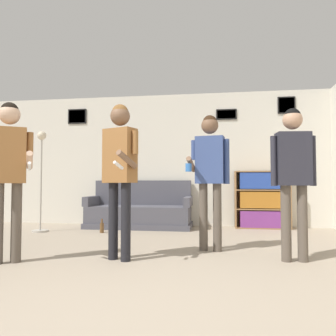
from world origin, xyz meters
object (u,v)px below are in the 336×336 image
Objects in this scene: bookshelf at (262,200)px; person_player_foreground_left at (8,162)px; floor_lamp at (41,173)px; person_player_foreground_center at (120,163)px; couch at (140,212)px; person_watcher_holding_cup at (210,166)px; bottle_on_floor at (102,227)px; person_spectator_near_bookshelf at (293,166)px.

person_player_foreground_left reaches higher than bookshelf.
floor_lamp reaches higher than person_player_foreground_center.
person_watcher_holding_cup reaches higher than couch.
person_watcher_holding_cup is at bearing -33.26° from bottle_on_floor.
person_player_foreground_center is at bearing -147.20° from person_watcher_holding_cup.
person_spectator_near_bookshelf is at bearing -90.32° from bookshelf.
floor_lamp reaches higher than person_watcher_holding_cup.
person_watcher_holding_cup is 7.20× the size of bottle_on_floor.
person_spectator_near_bookshelf is at bearing -24.84° from person_watcher_holding_cup.
floor_lamp is at bearing -152.79° from couch.
person_player_foreground_center is at bearing -42.65° from floor_lamp.
person_watcher_holding_cup is 2.47m from bottle_on_floor.
couch is 2.59m from person_watcher_holding_cup.
person_player_foreground_center is (-1.96, -2.87, 0.56)m from bookshelf.
person_player_foreground_center reaches higher than bottle_on_floor.
bookshelf is at bearing 14.45° from floor_lamp.
person_spectator_near_bookshelf is at bearing -46.44° from couch.
person_player_foreground_center is 1.04× the size of person_spectator_near_bookshelf.
couch is at bearing 58.19° from bottle_on_floor.
floor_lamp is (-3.97, -1.02, 0.50)m from bookshelf.
couch is at bearing 98.38° from person_player_foreground_center.
bookshelf is at bearing 89.68° from person_spectator_near_bookshelf.
couch is 3.19m from person_player_foreground_left.
floor_lamp is at bearing -177.80° from bottle_on_floor.
floor_lamp is 1.47m from bottle_on_floor.
couch is 1.19× the size of person_spectator_near_bookshelf.
person_player_foreground_center is 1.96m from person_spectator_near_bookshelf.
bookshelf is 0.62× the size of person_player_foreground_center.
couch is 0.95m from bottle_on_floor.
person_watcher_holding_cup is (1.01, 0.65, -0.02)m from person_player_foreground_center.
person_player_foreground_left reaches higher than bottle_on_floor.
floor_lamp is 1.02× the size of person_player_foreground_left.
bottle_on_floor is at bearing 2.20° from floor_lamp.
bookshelf is 0.62× the size of person_player_foreground_left.
person_spectator_near_bookshelf reaches higher than couch.
person_spectator_near_bookshelf is 3.42m from bottle_on_floor.
person_player_foreground_center is at bearing -173.58° from person_spectator_near_bookshelf.
person_watcher_holding_cup is at bearing 32.80° from person_player_foreground_center.
person_player_foreground_center reaches higher than person_watcher_holding_cup.
bottle_on_floor is (0.29, 2.20, -1.00)m from person_player_foreground_left.
floor_lamp is 3.25m from person_watcher_holding_cup.
bookshelf reaches higher than bottle_on_floor.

